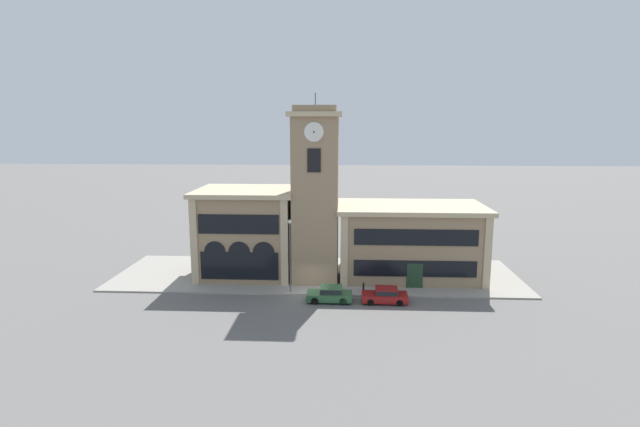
{
  "coord_description": "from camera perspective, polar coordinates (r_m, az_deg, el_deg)",
  "views": [
    {
      "loc": [
        2.93,
        -43.79,
        15.59
      ],
      "look_at": [
        0.56,
        2.49,
        7.29
      ],
      "focal_mm": 28.0,
      "sensor_mm": 36.0,
      "label": 1
    }
  ],
  "objects": [
    {
      "name": "ground_plane",
      "position": [
        46.58,
        -0.85,
        -9.4
      ],
      "size": [
        300.0,
        300.0,
        0.0
      ],
      "primitive_type": "plane",
      "color": "#605E5B"
    },
    {
      "name": "sidewalk_kerb",
      "position": [
        52.6,
        -0.39,
        -7.0
      ],
      "size": [
        41.47,
        12.75,
        0.15
      ],
      "color": "gray",
      "rests_on": "ground_plane"
    },
    {
      "name": "clock_tower",
      "position": [
        49.07,
        -0.52,
        2.1
      ],
      "size": [
        5.14,
        5.14,
        18.55
      ],
      "color": "#937A5B",
      "rests_on": "ground_plane"
    },
    {
      "name": "town_hall_left_wing",
      "position": [
        52.57,
        -8.32,
        -2.08
      ],
      "size": [
        10.19,
        8.97,
        9.02
      ],
      "color": "#937A5B",
      "rests_on": "ground_plane"
    },
    {
      "name": "town_hall_right_wing",
      "position": [
        52.18,
        10.25,
        -3.09
      ],
      "size": [
        14.92,
        8.97,
        7.5
      ],
      "color": "#937A5B",
      "rests_on": "ground_plane"
    },
    {
      "name": "parked_car_near",
      "position": [
        44.96,
        1.15,
        -9.15
      ],
      "size": [
        4.06,
        1.92,
        1.39
      ],
      "rotation": [
        0.0,
        0.0,
        3.13
      ],
      "color": "#285633",
      "rests_on": "ground_plane"
    },
    {
      "name": "parked_car_mid",
      "position": [
        45.09,
        7.46,
        -9.22
      ],
      "size": [
        4.07,
        1.92,
        1.35
      ],
      "rotation": [
        0.0,
        0.0,
        3.13
      ],
      "color": "maroon",
      "rests_on": "ground_plane"
    },
    {
      "name": "street_lamp",
      "position": [
        46.08,
        -3.44,
        -3.74
      ],
      "size": [
        0.36,
        0.36,
        6.85
      ],
      "color": "#4C4C51",
      "rests_on": "sidewalk_kerb"
    },
    {
      "name": "bollard",
      "position": [
        46.81,
        4.99,
        -8.47
      ],
      "size": [
        0.18,
        0.18,
        1.06
      ],
      "color": "black",
      "rests_on": "sidewalk_kerb"
    }
  ]
}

